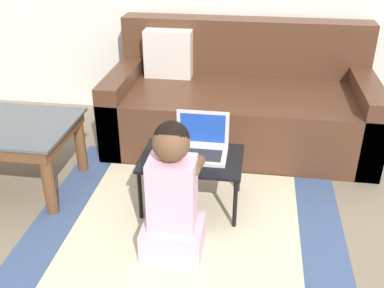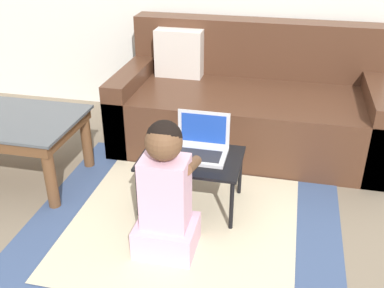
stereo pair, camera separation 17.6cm
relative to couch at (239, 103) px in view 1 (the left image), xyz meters
name	(u,v)px [view 1 (the left image)]	position (x,y,z in m)	size (l,w,h in m)	color
ground_plane	(186,219)	(-0.23, -1.08, -0.29)	(16.00, 16.00, 0.00)	#7F705B
area_rug	(186,225)	(-0.22, -1.14, -0.29)	(1.75, 1.68, 0.01)	#3D517A
couch	(239,103)	(0.00, 0.00, 0.00)	(1.90, 0.95, 0.86)	#4C2D1E
laptop_desk	(192,163)	(-0.22, -0.94, 0.00)	(0.58, 0.41, 0.33)	black
laptop	(201,148)	(-0.18, -0.89, 0.08)	(0.31, 0.23, 0.24)	silver
computer_mouse	(162,151)	(-0.40, -0.92, 0.06)	(0.07, 0.10, 0.04)	#234CB2
person_seated	(173,195)	(-0.26, -1.35, 0.05)	(0.31, 0.37, 0.74)	#E5B2CC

